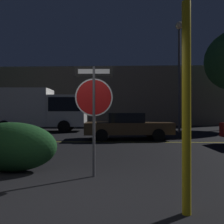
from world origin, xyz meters
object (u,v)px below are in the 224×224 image
passing_car_2 (127,126)px  delivery_truck (40,108)px  hedge_bush_1 (12,147)px  street_lamp (179,57)px  stop_sign (94,98)px  yellow_pole_right (186,108)px

passing_car_2 → delivery_truck: (-6.22, 4.59, 1.00)m
hedge_bush_1 → street_lamp: street_lamp is taller
stop_sign → yellow_pole_right: (1.44, -1.68, -0.24)m
stop_sign → street_lamp: (4.68, 10.51, 3.56)m
stop_sign → street_lamp: size_ratio=0.31×
stop_sign → hedge_bush_1: (-1.95, 0.35, -1.09)m
hedge_bush_1 → passing_car_2: passing_car_2 is taller
stop_sign → passing_car_2: 6.77m
yellow_pole_right → delivery_truck: bearing=117.5°
yellow_pole_right → street_lamp: size_ratio=0.37×
passing_car_2 → yellow_pole_right: bearing=-2.0°
passing_car_2 → street_lamp: 7.04m
hedge_bush_1 → passing_car_2: (2.90, 6.28, 0.12)m
stop_sign → hedge_bush_1: bearing=168.5°
stop_sign → yellow_pole_right: yellow_pole_right is taller
passing_car_2 → delivery_truck: delivery_truck is taller
yellow_pole_right → hedge_bush_1: 4.04m
delivery_truck → street_lamp: 10.58m
stop_sign → delivery_truck: (-5.27, 11.21, 0.03)m
yellow_pole_right → street_lamp: (3.24, 12.19, 3.80)m
yellow_pole_right → stop_sign: bearing=130.5°
hedge_bush_1 → passing_car_2: size_ratio=0.46×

